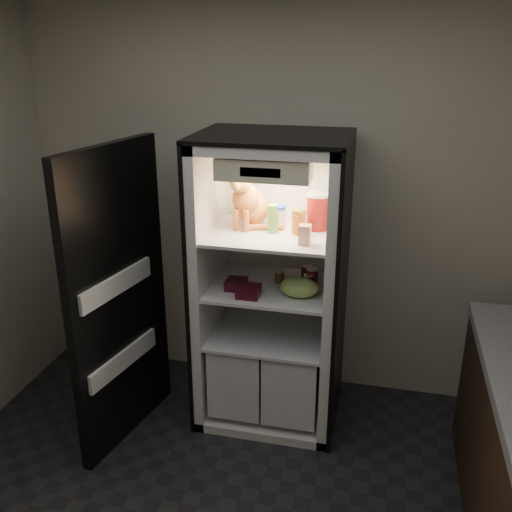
{
  "coord_description": "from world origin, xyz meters",
  "views": [
    {
      "loc": [
        0.66,
        -1.87,
        2.38
      ],
      "look_at": [
        -0.09,
        1.32,
        1.13
      ],
      "focal_mm": 40.0,
      "sensor_mm": 36.0,
      "label": 1
    }
  ],
  "objects": [
    {
      "name": "room_shell",
      "position": [
        0.0,
        0.0,
        1.62
      ],
      "size": [
        3.6,
        3.6,
        3.6
      ],
      "color": "white",
      "rests_on": "floor"
    },
    {
      "name": "refrigerator",
      "position": [
        0.0,
        1.38,
        0.79
      ],
      "size": [
        0.9,
        0.72,
        1.88
      ],
      "color": "white",
      "rests_on": "floor"
    },
    {
      "name": "fridge_door",
      "position": [
        -0.85,
        0.94,
        0.91
      ],
      "size": [
        0.22,
        0.87,
        1.85
      ],
      "rotation": [
        0.0,
        0.0,
        -0.19
      ],
      "color": "black",
      "rests_on": "floor"
    },
    {
      "name": "tabby_cat",
      "position": [
        -0.16,
        1.42,
        1.44
      ],
      "size": [
        0.34,
        0.4,
        0.41
      ],
      "rotation": [
        0.0,
        0.0,
        -0.19
      ],
      "color": "#BF5518",
      "rests_on": "refrigerator"
    },
    {
      "name": "parmesan_shaker",
      "position": [
        0.01,
        1.33,
        1.38
      ],
      "size": [
        0.07,
        0.07,
        0.17
      ],
      "color": "#227E31",
      "rests_on": "refrigerator"
    },
    {
      "name": "mayo_tub",
      "position": [
        0.02,
        1.43,
        1.36
      ],
      "size": [
        0.1,
        0.1,
        0.14
      ],
      "color": "white",
      "rests_on": "refrigerator"
    },
    {
      "name": "salsa_jar",
      "position": [
        0.16,
        1.33,
        1.36
      ],
      "size": [
        0.08,
        0.08,
        0.15
      ],
      "color": "maroon",
      "rests_on": "refrigerator"
    },
    {
      "name": "pepper_jar",
      "position": [
        0.26,
        1.45,
        1.4
      ],
      "size": [
        0.13,
        0.13,
        0.23
      ],
      "color": "#A81816",
      "rests_on": "refrigerator"
    },
    {
      "name": "cream_carton",
      "position": [
        0.23,
        1.16,
        1.35
      ],
      "size": [
        0.07,
        0.07,
        0.11
      ],
      "primitive_type": "cube",
      "color": "white",
      "rests_on": "refrigerator"
    },
    {
      "name": "soda_can_a",
      "position": [
        0.22,
        1.38,
        1.01
      ],
      "size": [
        0.07,
        0.07,
        0.13
      ],
      "color": "black",
      "rests_on": "refrigerator"
    },
    {
      "name": "soda_can_b",
      "position": [
        0.26,
        1.32,
        1.01
      ],
      "size": [
        0.07,
        0.07,
        0.14
      ],
      "color": "black",
      "rests_on": "refrigerator"
    },
    {
      "name": "soda_can_c",
      "position": [
        0.24,
        1.27,
        1.0
      ],
      "size": [
        0.06,
        0.06,
        0.12
      ],
      "color": "black",
      "rests_on": "refrigerator"
    },
    {
      "name": "condiment_jar",
      "position": [
        0.04,
        1.38,
        0.98
      ],
      "size": [
        0.06,
        0.06,
        0.08
      ],
      "color": "#503717",
      "rests_on": "refrigerator"
    },
    {
      "name": "grape_bag",
      "position": [
        0.2,
        1.2,
        1.0
      ],
      "size": [
        0.23,
        0.17,
        0.12
      ],
      "primitive_type": "ellipsoid",
      "color": "#8BB655",
      "rests_on": "refrigerator"
    },
    {
      "name": "berry_box_left",
      "position": [
        -0.19,
        1.22,
        0.97
      ],
      "size": [
        0.12,
        0.12,
        0.06
      ],
      "primitive_type": "cube",
      "color": "#4A0C1B",
      "rests_on": "refrigerator"
    },
    {
      "name": "berry_box_right",
      "position": [
        -0.09,
        1.13,
        0.97
      ],
      "size": [
        0.13,
        0.13,
        0.07
      ],
      "primitive_type": "cube",
      "color": "#4A0C1B",
      "rests_on": "refrigerator"
    }
  ]
}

